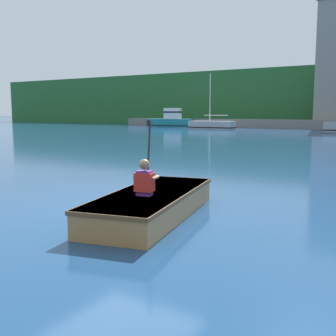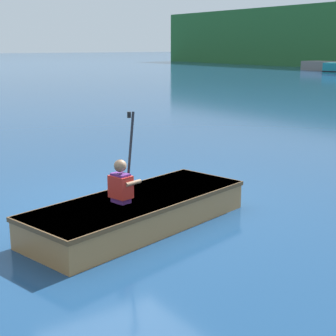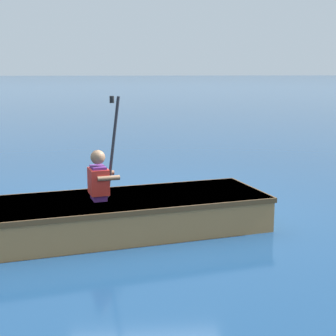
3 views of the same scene
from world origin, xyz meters
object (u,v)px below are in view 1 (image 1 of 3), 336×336
object	(u,v)px
moored_boat_dock_west_end	(212,125)
person_paddler	(145,179)
moored_boat_dock_center_near	(171,120)
rowboat_foreground	(153,202)

from	to	relation	value
moored_boat_dock_west_end	person_paddler	distance (m)	37.69
moored_boat_dock_west_end	moored_boat_dock_center_near	distance (m)	6.94
moored_boat_dock_west_end	moored_boat_dock_center_near	bearing A→B (deg)	159.96
person_paddler	rowboat_foreground	bearing A→B (deg)	103.44
moored_boat_dock_center_near	person_paddler	distance (m)	42.89
moored_boat_dock_west_end	rowboat_foreground	xyz separation A→B (m)	(15.92, -33.76, -0.15)
rowboat_foreground	person_paddler	xyz separation A→B (m)	(0.09, -0.36, 0.45)
moored_boat_dock_west_end	moored_boat_dock_center_near	size ratio (longest dim) A/B	1.02
moored_boat_dock_west_end	moored_boat_dock_center_near	xyz separation A→B (m)	(-6.51, 2.37, 0.37)
moored_boat_dock_center_near	person_paddler	world-z (taller)	moored_boat_dock_center_near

